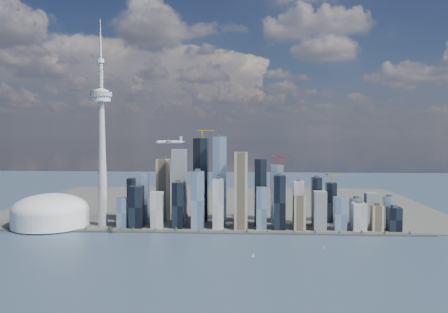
# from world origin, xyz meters

# --- Properties ---
(ground) EXTENTS (4000.00, 4000.00, 0.00)m
(ground) POSITION_xyz_m (0.00, 0.00, 0.00)
(ground) COLOR #36465F
(ground) RESTS_ON ground
(seawall) EXTENTS (1100.00, 22.00, 4.00)m
(seawall) POSITION_xyz_m (0.00, 250.00, 2.00)
(seawall) COLOR #383838
(seawall) RESTS_ON ground
(land) EXTENTS (1400.00, 900.00, 3.00)m
(land) POSITION_xyz_m (0.00, 700.00, 1.50)
(land) COLOR #4C4C47
(land) RESTS_ON ground
(shoreline_trees) EXTENTS (960.53, 7.20, 8.80)m
(shoreline_trees) POSITION_xyz_m (0.00, 250.00, 8.78)
(shoreline_trees) COLOR #3F2D1E
(shoreline_trees) RESTS_ON seawall
(skyscraper_cluster) EXTENTS (736.00, 142.00, 260.82)m
(skyscraper_cluster) POSITION_xyz_m (59.62, 336.82, 81.00)
(skyscraper_cluster) COLOR black
(skyscraper_cluster) RESTS_ON land
(needle_tower) EXTENTS (56.00, 56.00, 550.50)m
(needle_tower) POSITION_xyz_m (-300.00, 310.00, 235.84)
(needle_tower) COLOR #9E9F9A
(needle_tower) RESTS_ON land
(dome_stadium) EXTENTS (200.00, 200.00, 86.00)m
(dome_stadium) POSITION_xyz_m (-440.00, 300.00, 39.44)
(dome_stadium) COLOR silver
(dome_stadium) RESTS_ON land
(airplane) EXTENTS (64.73, 57.83, 16.12)m
(airplane) POSITION_xyz_m (-85.05, 139.14, 232.71)
(airplane) COLOR silver
(airplane) RESTS_ON ground
(sailboat_west) EXTENTS (7.27, 2.54, 10.05)m
(sailboat_west) POSITION_xyz_m (101.53, 42.24, 3.23)
(sailboat_west) COLOR white
(sailboat_west) RESTS_ON ground
(sailboat_east) EXTENTS (6.08, 2.75, 8.42)m
(sailboat_east) POSITION_xyz_m (258.18, 119.54, 2.70)
(sailboat_east) COLOR white
(sailboat_east) RESTS_ON ground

